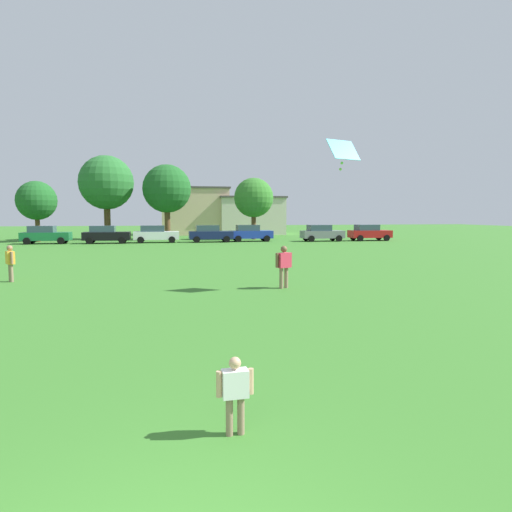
{
  "coord_description": "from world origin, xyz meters",
  "views": [
    {
      "loc": [
        0.17,
        -2.94,
        2.77
      ],
      "look_at": [
        2.73,
        9.95,
        1.56
      ],
      "focal_mm": 31.91,
      "sensor_mm": 36.0,
      "label": 1
    }
  ],
  "objects_px": {
    "parked_car_black_1": "(106,234)",
    "parked_car_navy_3": "(210,233)",
    "parked_car_gray_5": "(322,233)",
    "tree_right": "(167,189)",
    "parked_car_white_2": "(156,234)",
    "kite": "(343,151)",
    "parked_car_green_0": "(45,235)",
    "child_kite_flyer": "(235,389)",
    "tree_center": "(106,183)",
    "tree_left": "(37,201)",
    "parked_car_blue_4": "(250,233)",
    "tree_far_right": "(254,198)",
    "parked_car_red_6": "(369,232)",
    "adult_bystander": "(284,263)",
    "bystander_near_trees": "(10,260)"
  },
  "relations": [
    {
      "from": "parked_car_black_1",
      "to": "tree_right",
      "type": "distance_m",
      "value": 9.3
    },
    {
      "from": "adult_bystander",
      "to": "parked_car_gray_5",
      "type": "bearing_deg",
      "value": 44.06
    },
    {
      "from": "adult_bystander",
      "to": "parked_car_black_1",
      "type": "distance_m",
      "value": 30.4
    },
    {
      "from": "parked_car_white_2",
      "to": "tree_left",
      "type": "xyz_separation_m",
      "value": [
        -11.66,
        3.85,
        3.25
      ]
    },
    {
      "from": "parked_car_blue_4",
      "to": "tree_left",
      "type": "distance_m",
      "value": 21.65
    },
    {
      "from": "parked_car_navy_3",
      "to": "parked_car_black_1",
      "type": "bearing_deg",
      "value": -179.64
    },
    {
      "from": "kite",
      "to": "tree_left",
      "type": "distance_m",
      "value": 38.57
    },
    {
      "from": "parked_car_red_6",
      "to": "tree_center",
      "type": "distance_m",
      "value": 28.69
    },
    {
      "from": "kite",
      "to": "parked_car_black_1",
      "type": "bearing_deg",
      "value": 111.94
    },
    {
      "from": "kite",
      "to": "tree_far_right",
      "type": "bearing_deg",
      "value": 84.51
    },
    {
      "from": "parked_car_navy_3",
      "to": "parked_car_gray_5",
      "type": "height_order",
      "value": "same"
    },
    {
      "from": "kite",
      "to": "parked_car_white_2",
      "type": "xyz_separation_m",
      "value": [
        -7.27,
        29.74,
        -4.15
      ]
    },
    {
      "from": "parked_car_gray_5",
      "to": "tree_right",
      "type": "height_order",
      "value": "tree_right"
    },
    {
      "from": "tree_center",
      "to": "tree_left",
      "type": "bearing_deg",
      "value": -155.95
    },
    {
      "from": "parked_car_green_0",
      "to": "parked_car_red_6",
      "type": "bearing_deg",
      "value": -2.07
    },
    {
      "from": "child_kite_flyer",
      "to": "parked_car_navy_3",
      "type": "distance_m",
      "value": 39.85
    },
    {
      "from": "adult_bystander",
      "to": "tree_left",
      "type": "bearing_deg",
      "value": 93.41
    },
    {
      "from": "child_kite_flyer",
      "to": "tree_far_right",
      "type": "relative_size",
      "value": 0.15
    },
    {
      "from": "child_kite_flyer",
      "to": "parked_car_gray_5",
      "type": "distance_m",
      "value": 41.67
    },
    {
      "from": "bystander_near_trees",
      "to": "parked_car_navy_3",
      "type": "height_order",
      "value": "parked_car_navy_3"
    },
    {
      "from": "parked_car_blue_4",
      "to": "tree_right",
      "type": "relative_size",
      "value": 0.53
    },
    {
      "from": "parked_car_white_2",
      "to": "parked_car_red_6",
      "type": "height_order",
      "value": "same"
    },
    {
      "from": "child_kite_flyer",
      "to": "tree_right",
      "type": "relative_size",
      "value": 0.12
    },
    {
      "from": "parked_car_red_6",
      "to": "tree_left",
      "type": "relative_size",
      "value": 0.71
    },
    {
      "from": "parked_car_green_0",
      "to": "parked_car_black_1",
      "type": "height_order",
      "value": "same"
    },
    {
      "from": "child_kite_flyer",
      "to": "parked_car_white_2",
      "type": "xyz_separation_m",
      "value": [
        -1.81,
        39.89,
        0.26
      ]
    },
    {
      "from": "parked_car_blue_4",
      "to": "parked_car_navy_3",
      "type": "bearing_deg",
      "value": -174.22
    },
    {
      "from": "kite",
      "to": "tree_right",
      "type": "xyz_separation_m",
      "value": [
        -6.09,
        35.11,
        0.49
      ]
    },
    {
      "from": "parked_car_green_0",
      "to": "parked_car_red_6",
      "type": "relative_size",
      "value": 1.0
    },
    {
      "from": "parked_car_blue_4",
      "to": "tree_far_right",
      "type": "bearing_deg",
      "value": 73.85
    },
    {
      "from": "parked_car_gray_5",
      "to": "tree_left",
      "type": "distance_m",
      "value": 28.9
    },
    {
      "from": "parked_car_gray_5",
      "to": "tree_right",
      "type": "relative_size",
      "value": 0.53
    },
    {
      "from": "parked_car_blue_4",
      "to": "tree_right",
      "type": "height_order",
      "value": "tree_right"
    },
    {
      "from": "tree_center",
      "to": "tree_far_right",
      "type": "xyz_separation_m",
      "value": [
        15.77,
        -2.76,
        -1.6
      ]
    },
    {
      "from": "parked_car_black_1",
      "to": "parked_car_navy_3",
      "type": "height_order",
      "value": "same"
    },
    {
      "from": "parked_car_navy_3",
      "to": "tree_far_right",
      "type": "bearing_deg",
      "value": 38.42
    },
    {
      "from": "parked_car_green_0",
      "to": "parked_car_white_2",
      "type": "distance_m",
      "value": 10.1
    },
    {
      "from": "parked_car_white_2",
      "to": "parked_car_gray_5",
      "type": "distance_m",
      "value": 16.68
    },
    {
      "from": "tree_left",
      "to": "tree_far_right",
      "type": "xyz_separation_m",
      "value": [
        22.17,
        0.1,
        0.44
      ]
    },
    {
      "from": "parked_car_black_1",
      "to": "parked_car_gray_5",
      "type": "relative_size",
      "value": 1.0
    },
    {
      "from": "kite",
      "to": "tree_left",
      "type": "height_order",
      "value": "tree_left"
    },
    {
      "from": "parked_car_navy_3",
      "to": "tree_center",
      "type": "distance_m",
      "value": 13.67
    },
    {
      "from": "parked_car_gray_5",
      "to": "tree_left",
      "type": "height_order",
      "value": "tree_left"
    },
    {
      "from": "child_kite_flyer",
      "to": "kite",
      "type": "bearing_deg",
      "value": 58.45
    },
    {
      "from": "parked_car_green_0",
      "to": "tree_right",
      "type": "xyz_separation_m",
      "value": [
        11.28,
        5.16,
        4.64
      ]
    },
    {
      "from": "kite",
      "to": "tree_center",
      "type": "distance_m",
      "value": 38.56
    },
    {
      "from": "parked_car_gray_5",
      "to": "parked_car_black_1",
      "type": "bearing_deg",
      "value": 178.11
    },
    {
      "from": "kite",
      "to": "parked_car_navy_3",
      "type": "height_order",
      "value": "kite"
    },
    {
      "from": "adult_bystander",
      "to": "parked_car_white_2",
      "type": "xyz_separation_m",
      "value": [
        -5.3,
        28.99,
        -0.09
      ]
    },
    {
      "from": "child_kite_flyer",
      "to": "parked_car_blue_4",
      "type": "distance_m",
      "value": 40.84
    }
  ]
}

